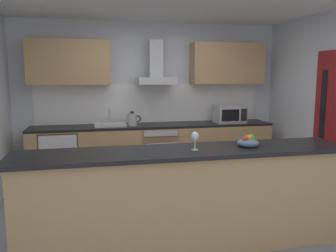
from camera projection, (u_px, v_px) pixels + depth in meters
name	position (u px, v px, depth m)	size (l,w,h in m)	color
ground	(178.00, 216.00, 4.23)	(5.53, 4.92, 0.02)	gray
wall_back	(150.00, 99.00, 5.99)	(5.53, 0.12, 2.60)	silver
backsplash_tile	(151.00, 103.00, 5.93)	(3.85, 0.02, 0.66)	white
counter_back	(154.00, 151.00, 5.74)	(3.99, 0.60, 0.90)	tan
counter_island	(187.00, 199.00, 3.37)	(3.29, 0.64, 1.00)	tan
upper_cabinets	(152.00, 63.00, 5.68)	(3.93, 0.32, 0.70)	tan
side_door	(335.00, 125.00, 4.70)	(0.08, 0.85, 2.05)	maroon
oven	(157.00, 151.00, 5.73)	(0.60, 0.62, 0.80)	slate
refrigerator	(60.00, 157.00, 5.39)	(0.58, 0.60, 0.85)	white
microwave	(230.00, 114.00, 5.89)	(0.50, 0.38, 0.30)	#B7BABC
sink	(110.00, 124.00, 5.50)	(0.50, 0.40, 0.26)	silver
kettle	(132.00, 119.00, 5.53)	(0.29, 0.15, 0.24)	#B7BABC
range_hood	(156.00, 70.00, 5.66)	(0.62, 0.45, 0.72)	#B7BABC
wine_glass	(195.00, 137.00, 3.25)	(0.08, 0.08, 0.18)	silver
fruit_bowl	(248.00, 142.00, 3.43)	(0.22, 0.22, 0.13)	slate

